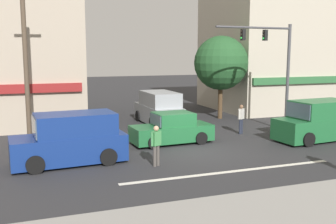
{
  "coord_description": "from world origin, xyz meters",
  "views": [
    {
      "loc": [
        -7.39,
        -16.51,
        4.57
      ],
      "look_at": [
        -0.65,
        2.0,
        1.6
      ],
      "focal_mm": 42.0,
      "sensor_mm": 36.0,
      "label": 1
    }
  ],
  "objects_px": {
    "van_waiting_far": "(318,121)",
    "pedestrian_mid_crossing": "(156,143)",
    "utility_pole_near_left": "(25,58)",
    "pedestrian_far_side": "(241,117)",
    "sedan_crossing_center": "(172,129)",
    "street_tree": "(221,63)",
    "van_crossing_leftbound": "(71,140)",
    "van_parked_curbside": "(159,109)",
    "traffic_light_mast": "(275,60)",
    "utility_pole_far_right": "(252,53)"
  },
  "relations": [
    {
      "from": "street_tree",
      "to": "pedestrian_mid_crossing",
      "type": "xyz_separation_m",
      "value": [
        -7.93,
        -9.68,
        -2.92
      ]
    },
    {
      "from": "utility_pole_near_left",
      "to": "pedestrian_far_side",
      "type": "bearing_deg",
      "value": -1.94
    },
    {
      "from": "utility_pole_far_right",
      "to": "van_waiting_far",
      "type": "xyz_separation_m",
      "value": [
        -1.05,
        -8.31,
        -3.54
      ]
    },
    {
      "from": "street_tree",
      "to": "pedestrian_far_side",
      "type": "bearing_deg",
      "value": -104.67
    },
    {
      "from": "utility_pole_far_right",
      "to": "traffic_light_mast",
      "type": "relative_size",
      "value": 1.42
    },
    {
      "from": "pedestrian_mid_crossing",
      "to": "pedestrian_far_side",
      "type": "xyz_separation_m",
      "value": [
        6.57,
        4.5,
        0.0
      ]
    },
    {
      "from": "street_tree",
      "to": "van_parked_curbside",
      "type": "distance_m",
      "value": 5.59
    },
    {
      "from": "traffic_light_mast",
      "to": "pedestrian_far_side",
      "type": "relative_size",
      "value": 3.71
    },
    {
      "from": "sedan_crossing_center",
      "to": "street_tree",
      "type": "bearing_deg",
      "value": 45.75
    },
    {
      "from": "utility_pole_near_left",
      "to": "van_crossing_leftbound",
      "type": "height_order",
      "value": "utility_pole_near_left"
    },
    {
      "from": "utility_pole_far_right",
      "to": "van_crossing_leftbound",
      "type": "xyz_separation_m",
      "value": [
        -13.77,
        -8.38,
        -3.54
      ]
    },
    {
      "from": "traffic_light_mast",
      "to": "utility_pole_far_right",
      "type": "bearing_deg",
      "value": 70.31
    },
    {
      "from": "traffic_light_mast",
      "to": "street_tree",
      "type": "bearing_deg",
      "value": 96.97
    },
    {
      "from": "sedan_crossing_center",
      "to": "pedestrian_far_side",
      "type": "height_order",
      "value": "pedestrian_far_side"
    },
    {
      "from": "traffic_light_mast",
      "to": "van_crossing_leftbound",
      "type": "height_order",
      "value": "traffic_light_mast"
    },
    {
      "from": "utility_pole_near_left",
      "to": "pedestrian_far_side",
      "type": "relative_size",
      "value": 5.01
    },
    {
      "from": "van_waiting_far",
      "to": "van_crossing_leftbound",
      "type": "bearing_deg",
      "value": -179.69
    },
    {
      "from": "van_crossing_leftbound",
      "to": "pedestrian_mid_crossing",
      "type": "height_order",
      "value": "van_crossing_leftbound"
    },
    {
      "from": "sedan_crossing_center",
      "to": "van_waiting_far",
      "type": "height_order",
      "value": "van_waiting_far"
    },
    {
      "from": "utility_pole_near_left",
      "to": "van_parked_curbside",
      "type": "height_order",
      "value": "utility_pole_near_left"
    },
    {
      "from": "sedan_crossing_center",
      "to": "pedestrian_mid_crossing",
      "type": "xyz_separation_m",
      "value": [
        -2.04,
        -3.63,
        0.24
      ]
    },
    {
      "from": "van_waiting_far",
      "to": "pedestrian_mid_crossing",
      "type": "xyz_separation_m",
      "value": [
        -9.52,
        -1.63,
        -0.06
      ]
    },
    {
      "from": "utility_pole_far_right",
      "to": "van_parked_curbside",
      "type": "relative_size",
      "value": 1.89
    },
    {
      "from": "pedestrian_mid_crossing",
      "to": "utility_pole_near_left",
      "type": "bearing_deg",
      "value": 134.48
    },
    {
      "from": "pedestrian_mid_crossing",
      "to": "van_crossing_leftbound",
      "type": "bearing_deg",
      "value": 154.02
    },
    {
      "from": "utility_pole_near_left",
      "to": "sedan_crossing_center",
      "type": "relative_size",
      "value": 2.0
    },
    {
      "from": "utility_pole_near_left",
      "to": "pedestrian_mid_crossing",
      "type": "relative_size",
      "value": 5.01
    },
    {
      "from": "van_parked_curbside",
      "to": "pedestrian_far_side",
      "type": "height_order",
      "value": "van_parked_curbside"
    },
    {
      "from": "traffic_light_mast",
      "to": "van_waiting_far",
      "type": "bearing_deg",
      "value": -71.04
    },
    {
      "from": "street_tree",
      "to": "pedestrian_mid_crossing",
      "type": "height_order",
      "value": "street_tree"
    },
    {
      "from": "pedestrian_far_side",
      "to": "traffic_light_mast",
      "type": "bearing_deg",
      "value": -3.4
    },
    {
      "from": "van_waiting_far",
      "to": "pedestrian_far_side",
      "type": "bearing_deg",
      "value": 135.81
    },
    {
      "from": "van_crossing_leftbound",
      "to": "pedestrian_mid_crossing",
      "type": "relative_size",
      "value": 2.82
    },
    {
      "from": "traffic_light_mast",
      "to": "pedestrian_far_side",
      "type": "bearing_deg",
      "value": 176.6
    },
    {
      "from": "van_waiting_far",
      "to": "pedestrian_mid_crossing",
      "type": "height_order",
      "value": "van_waiting_far"
    },
    {
      "from": "street_tree",
      "to": "traffic_light_mast",
      "type": "height_order",
      "value": "traffic_light_mast"
    },
    {
      "from": "traffic_light_mast",
      "to": "utility_pole_near_left",
      "type": "bearing_deg",
      "value": 177.84
    },
    {
      "from": "sedan_crossing_center",
      "to": "pedestrian_far_side",
      "type": "bearing_deg",
      "value": 10.81
    },
    {
      "from": "van_crossing_leftbound",
      "to": "pedestrian_mid_crossing",
      "type": "bearing_deg",
      "value": -25.98
    },
    {
      "from": "van_parked_curbside",
      "to": "van_crossing_leftbound",
      "type": "bearing_deg",
      "value": -130.37
    },
    {
      "from": "street_tree",
      "to": "pedestrian_mid_crossing",
      "type": "distance_m",
      "value": 12.85
    },
    {
      "from": "utility_pole_near_left",
      "to": "van_waiting_far",
      "type": "relative_size",
      "value": 1.77
    },
    {
      "from": "utility_pole_near_left",
      "to": "van_parked_curbside",
      "type": "distance_m",
      "value": 9.59
    },
    {
      "from": "utility_pole_far_right",
      "to": "traffic_light_mast",
      "type": "bearing_deg",
      "value": -109.69
    },
    {
      "from": "utility_pole_near_left",
      "to": "pedestrian_mid_crossing",
      "type": "height_order",
      "value": "utility_pole_near_left"
    },
    {
      "from": "utility_pole_near_left",
      "to": "van_waiting_far",
      "type": "distance_m",
      "value": 15.05
    },
    {
      "from": "traffic_light_mast",
      "to": "sedan_crossing_center",
      "type": "xyz_separation_m",
      "value": [
        -6.54,
        -0.75,
        -3.46
      ]
    },
    {
      "from": "van_crossing_leftbound",
      "to": "pedestrian_far_side",
      "type": "distance_m",
      "value": 10.2
    },
    {
      "from": "utility_pole_near_left",
      "to": "van_crossing_leftbound",
      "type": "relative_size",
      "value": 1.78
    },
    {
      "from": "sedan_crossing_center",
      "to": "van_parked_curbside",
      "type": "bearing_deg",
      "value": 78.19
    }
  ]
}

